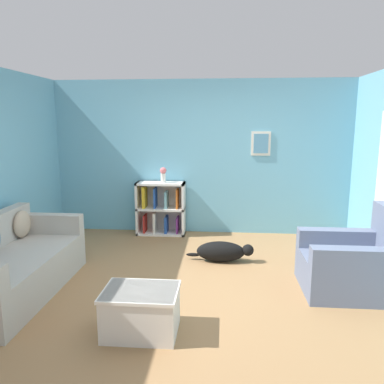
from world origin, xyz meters
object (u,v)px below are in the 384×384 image
recliner_chair (357,264)px  coffee_table (141,310)px  bookshelf (161,209)px  vase (163,174)px  couch (9,267)px  dog (222,251)px

recliner_chair → coffee_table: (-2.26, -1.05, -0.11)m
bookshelf → vase: bearing=-21.0°
couch → coffee_table: bearing=-21.9°
vase → recliner_chair: bearing=-38.3°
couch → dog: couch is taller
couch → bookshelf: bearing=61.7°
coffee_table → dog: size_ratio=0.73×
recliner_chair → vase: vase is taller
recliner_chair → vase: bearing=141.7°
dog → vase: 1.82m
couch → vase: 2.85m
couch → vase: vase is taller
coffee_table → vase: size_ratio=2.65×
bookshelf → coffee_table: bookshelf is taller
bookshelf → recliner_chair: bearing=-38.0°
bookshelf → dog: size_ratio=0.96×
vase → dog: bearing=-50.3°
couch → vase: size_ratio=7.55×
couch → recliner_chair: recliner_chair is taller
vase → coffee_table: bearing=-84.9°
coffee_table → vase: (-0.27, 3.06, 0.82)m
dog → bookshelf: bearing=130.7°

